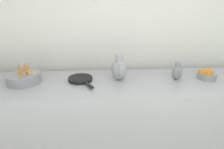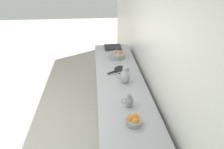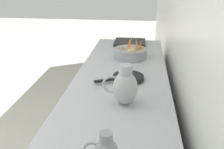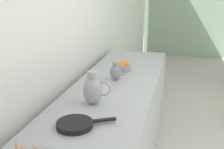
{
  "view_description": "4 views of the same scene",
  "coord_description": "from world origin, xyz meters",
  "px_view_note": "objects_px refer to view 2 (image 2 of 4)",
  "views": [
    {
      "loc": [
        0.18,
        -0.36,
        1.6
      ],
      "look_at": [
        -1.33,
        -0.26,
        1.03
      ],
      "focal_mm": 30.32,
      "sensor_mm": 36.0,
      "label": 1
    },
    {
      "loc": [
        -1.12,
        2.3,
        2.42
      ],
      "look_at": [
        -1.34,
        -0.14,
        1.06
      ],
      "focal_mm": 31.73,
      "sensor_mm": 36.0,
      "label": 2
    },
    {
      "loc": [
        -1.63,
        1.22,
        1.65
      ],
      "look_at": [
        -1.47,
        -0.13,
        1.1
      ],
      "focal_mm": 41.09,
      "sensor_mm": 36.0,
      "label": 3
    },
    {
      "loc": [
        -0.92,
        -2.01,
        1.75
      ],
      "look_at": [
        -1.45,
        0.04,
        1.06
      ],
      "focal_mm": 44.75,
      "sensor_mm": 36.0,
      "label": 4
    }
  ],
  "objects_px": {
    "metal_pitcher_tall": "(125,76)",
    "vegetable_colander": "(117,55)",
    "orange_bowl": "(133,120)",
    "skillet_on_counter": "(121,70)",
    "metal_pitcher_short": "(129,101)"
  },
  "relations": [
    {
      "from": "metal_pitcher_tall",
      "to": "skillet_on_counter",
      "type": "xyz_separation_m",
      "value": [
        0.0,
        -0.37,
        -0.1
      ]
    },
    {
      "from": "metal_pitcher_short",
      "to": "orange_bowl",
      "type": "bearing_deg",
      "value": 89.38
    },
    {
      "from": "vegetable_colander",
      "to": "orange_bowl",
      "type": "xyz_separation_m",
      "value": [
        0.02,
        1.77,
        -0.0
      ]
    },
    {
      "from": "orange_bowl",
      "to": "metal_pitcher_tall",
      "type": "distance_m",
      "value": 0.87
    },
    {
      "from": "orange_bowl",
      "to": "metal_pitcher_short",
      "type": "bearing_deg",
      "value": -90.62
    },
    {
      "from": "orange_bowl",
      "to": "metal_pitcher_short",
      "type": "relative_size",
      "value": 1.04
    },
    {
      "from": "vegetable_colander",
      "to": "metal_pitcher_short",
      "type": "bearing_deg",
      "value": 89.17
    },
    {
      "from": "skillet_on_counter",
      "to": "orange_bowl",
      "type": "bearing_deg",
      "value": 88.5
    },
    {
      "from": "metal_pitcher_tall",
      "to": "vegetable_colander",
      "type": "bearing_deg",
      "value": -89.2
    },
    {
      "from": "vegetable_colander",
      "to": "metal_pitcher_tall",
      "type": "xyz_separation_m",
      "value": [
        -0.01,
        0.9,
        0.06
      ]
    },
    {
      "from": "metal_pitcher_short",
      "to": "skillet_on_counter",
      "type": "xyz_separation_m",
      "value": [
        -0.03,
        -0.94,
        -0.06
      ]
    },
    {
      "from": "vegetable_colander",
      "to": "skillet_on_counter",
      "type": "xyz_separation_m",
      "value": [
        -0.01,
        0.53,
        -0.03
      ]
    },
    {
      "from": "vegetable_colander",
      "to": "skillet_on_counter",
      "type": "height_order",
      "value": "vegetable_colander"
    },
    {
      "from": "metal_pitcher_tall",
      "to": "metal_pitcher_short",
      "type": "bearing_deg",
      "value": 86.59
    },
    {
      "from": "vegetable_colander",
      "to": "metal_pitcher_short",
      "type": "distance_m",
      "value": 1.47
    }
  ]
}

